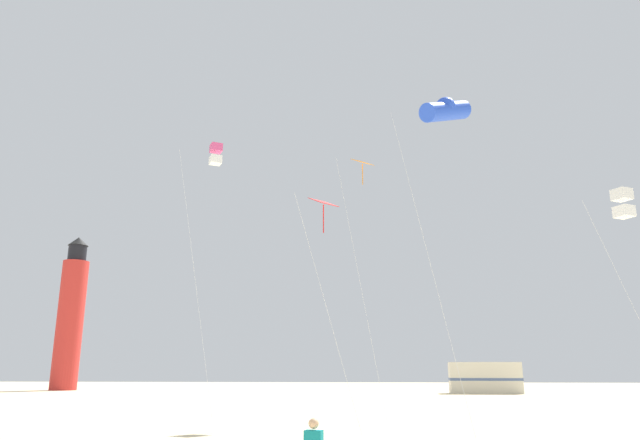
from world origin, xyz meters
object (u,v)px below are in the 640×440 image
at_px(kite_tube_blue, 446,110).
at_px(rv_van_cream, 485,378).
at_px(kite_diamond_scarlet, 324,210).
at_px(kite_box_white, 623,204).
at_px(lighthouse_distant, 71,316).
at_px(kite_diamond_orange, 362,173).
at_px(kite_box_rainbow, 216,155).

relative_size(kite_tube_blue, rv_van_cream, 1.85).
distance_m(kite_tube_blue, kite_diamond_scarlet, 5.84).
relative_size(kite_box_white, lighthouse_distant, 0.53).
height_order(kite_diamond_orange, kite_box_rainbow, kite_box_rainbow).
xyz_separation_m(kite_diamond_scarlet, kite_diamond_orange, (1.39, 6.47, 3.69)).
bearing_deg(kite_diamond_scarlet, kite_box_white, 7.95).
bearing_deg(lighthouse_distant, kite_box_white, -42.07).
bearing_deg(kite_tube_blue, kite_box_white, 21.54).
relative_size(kite_tube_blue, kite_box_rainbow, 0.86).
distance_m(kite_tube_blue, kite_diamond_orange, 8.27).
bearing_deg(kite_box_white, kite_diamond_scarlet, -172.05).
distance_m(lighthouse_distant, rv_van_cream, 44.25).
xyz_separation_m(kite_box_white, lighthouse_distant, (-43.17, 38.97, -0.54)).
distance_m(kite_tube_blue, rv_van_cream, 38.68).
relative_size(kite_diamond_orange, lighthouse_distant, 0.74).
height_order(kite_diamond_orange, rv_van_cream, kite_diamond_orange).
bearing_deg(kite_box_rainbow, kite_tube_blue, -38.90).
xyz_separation_m(kite_tube_blue, kite_box_rainbow, (-11.21, 9.05, 2.11)).
height_order(kite_box_rainbow, lighthouse_distant, lighthouse_distant).
bearing_deg(kite_tube_blue, rv_van_cream, 78.73).
bearing_deg(lighthouse_distant, kite_diamond_orange, -46.01).
xyz_separation_m(kite_tube_blue, kite_diamond_orange, (-3.23, 7.61, 0.30)).
bearing_deg(lighthouse_distant, rv_van_cream, -6.66).
distance_m(kite_box_rainbow, rv_van_cream, 35.36).
bearing_deg(kite_diamond_orange, rv_van_cream, 70.07).
distance_m(kite_tube_blue, kite_box_rainbow, 14.56).
height_order(kite_box_white, lighthouse_distant, lighthouse_distant).
height_order(kite_tube_blue, kite_box_rainbow, kite_box_rainbow).
bearing_deg(kite_diamond_orange, lighthouse_distant, 133.99).
relative_size(kite_box_white, rv_van_cream, 1.38).
relative_size(kite_tube_blue, lighthouse_distant, 0.72).
distance_m(kite_tube_blue, lighthouse_distant, 55.34).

